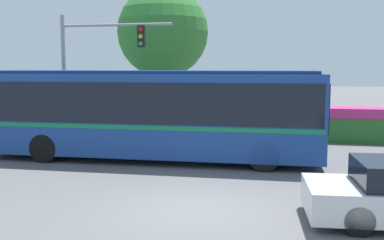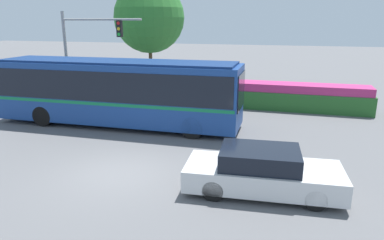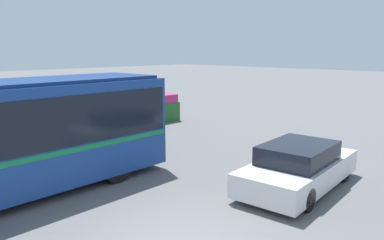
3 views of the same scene
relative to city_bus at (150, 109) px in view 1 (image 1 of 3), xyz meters
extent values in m
plane|color=#5B5B5E|center=(2.72, -5.25, -1.82)|extent=(140.00, 140.00, 0.00)
cube|color=navy|center=(-0.01, 0.00, -0.15)|extent=(12.10, 2.81, 2.84)
cube|color=black|center=(-0.01, 0.00, 0.31)|extent=(11.86, 2.84, 1.36)
cube|color=#147A47|center=(-0.01, 0.00, -0.49)|extent=(11.98, 2.84, 0.14)
cube|color=black|center=(6.03, 0.13, 0.19)|extent=(0.11, 2.17, 1.59)
cube|color=navy|center=(-0.01, 0.00, 1.32)|extent=(11.61, 2.59, 0.10)
cylinder|color=black|center=(4.06, 1.21, -1.32)|extent=(1.01, 0.32, 1.00)
cylinder|color=black|center=(4.11, -1.04, -1.32)|extent=(1.01, 0.32, 1.00)
cylinder|color=black|center=(-3.53, 1.05, -1.32)|extent=(1.01, 0.32, 1.00)
cylinder|color=black|center=(-3.48, -1.20, -1.32)|extent=(1.01, 0.32, 1.00)
cylinder|color=black|center=(6.08, -4.57, -1.51)|extent=(0.63, 0.27, 0.61)
cylinder|color=black|center=(6.21, -6.25, -1.51)|extent=(0.63, 0.27, 0.61)
cylinder|color=gray|center=(-4.88, 3.09, 0.96)|extent=(0.18, 0.18, 5.56)
cylinder|color=gray|center=(-2.42, 3.09, 3.27)|extent=(4.94, 0.12, 0.12)
cube|color=black|center=(-1.28, 3.09, 2.77)|extent=(0.30, 0.22, 0.90)
cylinder|color=red|center=(-1.28, 2.97, 3.07)|extent=(0.18, 0.02, 0.18)
cylinder|color=yellow|center=(-1.28, 2.97, 2.77)|extent=(0.18, 0.02, 0.18)
cylinder|color=green|center=(-1.28, 2.97, 2.47)|extent=(0.18, 0.02, 0.18)
cube|color=#286028|center=(7.27, 5.70, -1.29)|extent=(10.68, 1.59, 1.06)
cube|color=#B22D6B|center=(7.27, 5.70, -0.53)|extent=(10.47, 1.51, 0.46)
cylinder|color=brown|center=(-2.06, 9.31, -0.10)|extent=(0.26, 0.26, 3.43)
sphere|color=#2D752D|center=(-2.06, 9.31, 3.44)|extent=(5.07, 5.07, 5.07)
camera|label=1|loc=(4.75, -15.33, 1.51)|focal=42.23mm
camera|label=2|loc=(8.15, -15.22, 3.16)|focal=32.90mm
camera|label=3|loc=(-2.21, -10.35, 2.19)|focal=35.16mm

